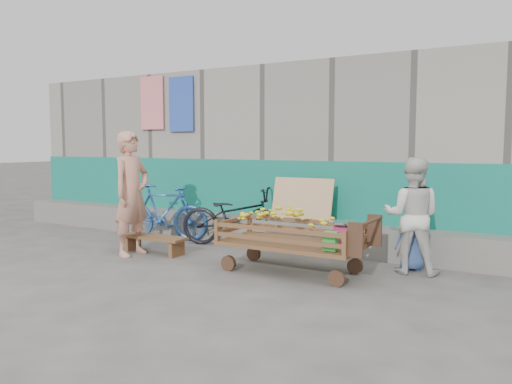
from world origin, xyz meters
The scene contains 9 objects.
ground centered at (0.00, 0.00, 0.00)m, with size 80.00×80.00×0.00m, color #4E4B47.
building_wall centered at (0.00, 4.05, 1.47)m, with size 12.00×3.50×3.00m.
banana_cart centered at (0.69, 0.95, 0.57)m, with size 1.98×0.90×0.84m.
bench centered at (-1.59, 0.95, 0.20)m, with size 1.09×0.33×0.27m.
vendor_man centered at (-1.80, 0.71, 0.93)m, with size 0.68×0.44×1.86m, color tan.
woman centered at (2.09, 1.71, 0.75)m, with size 0.73×0.57×1.50m, color silver.
child centered at (2.06, 1.84, 0.43)m, with size 0.42×0.27×0.86m, color #3C5893.
bicycle_dark centered at (-0.79, 2.05, 0.48)m, with size 0.64×1.84×0.97m, color black.
bicycle_blue centered at (-2.17, 1.85, 0.49)m, with size 0.46×1.62×0.98m, color #2A589F.
Camera 1 is at (3.50, -4.80, 1.65)m, focal length 35.00 mm.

